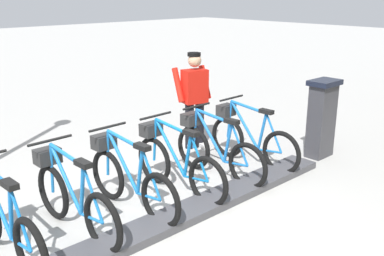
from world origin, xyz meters
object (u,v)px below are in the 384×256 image
object	(u,v)px
bike_docked_3	(128,178)
worker_near_rack	(194,97)
payment_kiosk	(321,117)
bike_docked_1	(215,149)
bike_docked_4	(72,197)
bike_docked_2	(176,162)
bike_docked_0	(250,138)
bike_docked_5	(3,220)

from	to	relation	value
bike_docked_3	worker_near_rack	bearing A→B (deg)	-62.66
payment_kiosk	worker_near_rack	xyz separation A→B (m)	(1.69, 1.25, 0.24)
payment_kiosk	bike_docked_1	distance (m)	1.98
bike_docked_1	bike_docked_4	distance (m)	2.30
bike_docked_2	bike_docked_4	xyz separation A→B (m)	(0.00, 1.53, 0.00)
bike_docked_1	bike_docked_3	bearing A→B (deg)	90.00
bike_docked_0	bike_docked_5	size ratio (longest dim) A/B	1.00
payment_kiosk	bike_docked_1	world-z (taller)	payment_kiosk
bike_docked_3	bike_docked_1	bearing A→B (deg)	-90.00
bike_docked_3	worker_near_rack	size ratio (longest dim) A/B	1.04
payment_kiosk	bike_docked_4	distance (m)	4.22
bike_docked_0	bike_docked_2	bearing A→B (deg)	90.00
bike_docked_5	bike_docked_3	bearing A→B (deg)	-90.00
bike_docked_2	bike_docked_1	bearing A→B (deg)	-90.00
payment_kiosk	bike_docked_2	world-z (taller)	payment_kiosk
bike_docked_1	bike_docked_5	bearing A→B (deg)	90.00
bike_docked_4	worker_near_rack	world-z (taller)	worker_near_rack
bike_docked_5	payment_kiosk	bearing A→B (deg)	-96.59
bike_docked_2	bike_docked_4	size ratio (longest dim) A/B	1.00
bike_docked_3	payment_kiosk	bearing A→B (deg)	-99.51
bike_docked_3	bike_docked_0	bearing A→B (deg)	-90.00
bike_docked_0	worker_near_rack	xyz separation A→B (m)	(1.12, 0.14, 0.48)
bike_docked_3	bike_docked_4	distance (m)	0.77
bike_docked_1	bike_docked_5	size ratio (longest dim) A/B	1.00
bike_docked_0	bike_docked_2	xyz separation A→B (m)	(0.00, 1.53, 0.00)
payment_kiosk	bike_docked_3	size ratio (longest dim) A/B	0.74
bike_docked_1	payment_kiosk	bearing A→B (deg)	-106.94
bike_docked_2	bike_docked_4	bearing A→B (deg)	90.00
bike_docked_4	worker_near_rack	distance (m)	3.17
bike_docked_1	bike_docked_2	size ratio (longest dim) A/B	1.00
bike_docked_3	bike_docked_4	bearing A→B (deg)	90.00
bike_docked_1	worker_near_rack	distance (m)	1.37
bike_docked_1	bike_docked_2	world-z (taller)	same
bike_docked_2	worker_near_rack	xyz separation A→B (m)	(1.12, -1.40, 0.48)
bike_docked_4	bike_docked_1	bearing A→B (deg)	-90.00
bike_docked_0	bike_docked_3	size ratio (longest dim) A/B	1.00
bike_docked_2	bike_docked_3	size ratio (longest dim) A/B	1.00
bike_docked_2	worker_near_rack	bearing A→B (deg)	-51.31
bike_docked_5	worker_near_rack	xyz separation A→B (m)	(1.12, -3.70, 0.48)
payment_kiosk	bike_docked_0	size ratio (longest dim) A/B	0.74
bike_docked_0	worker_near_rack	size ratio (longest dim) A/B	1.04
bike_docked_0	bike_docked_1	size ratio (longest dim) A/B	1.00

